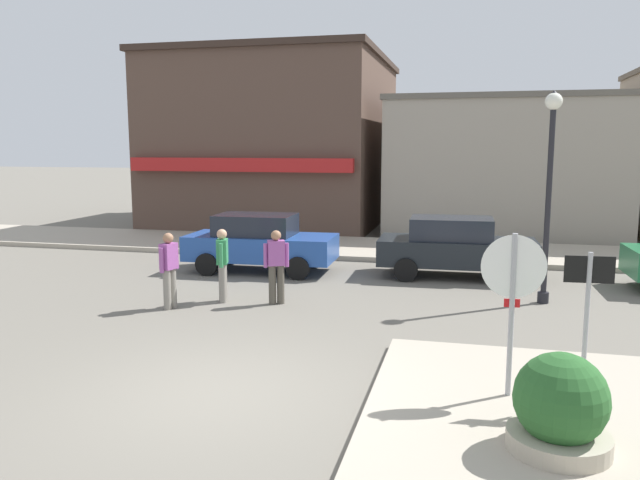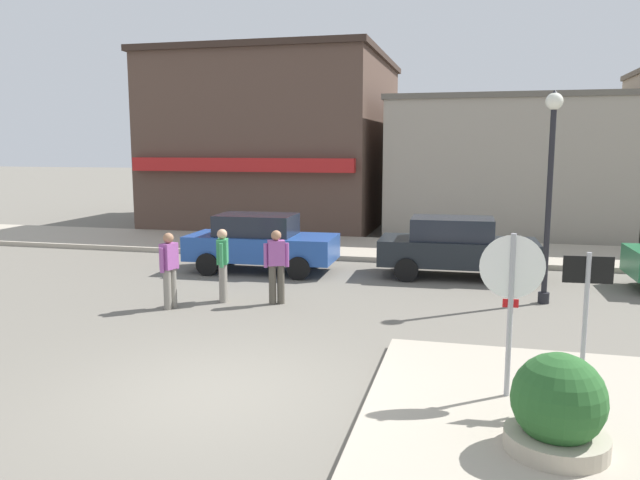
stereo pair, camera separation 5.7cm
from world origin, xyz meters
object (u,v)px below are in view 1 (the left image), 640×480
object	(u,v)px
planter	(560,413)
pedestrian_crossing_near	(222,263)
lamp_post	(550,167)
one_way_sign	(587,313)
pedestrian_crossing_far	(169,268)
parked_car_second	(455,246)
parked_car_nearest	(260,242)
stop_sign	(512,294)
pedestrian_kerb_side	(276,265)

from	to	relation	value
planter	pedestrian_crossing_near	distance (m)	8.48
pedestrian_crossing_near	lamp_post	bearing A→B (deg)	12.69
one_way_sign	pedestrian_crossing_far	size ratio (longest dim) A/B	1.30
parked_car_second	pedestrian_crossing_far	distance (m)	7.40
parked_car_nearest	stop_sign	bearing A→B (deg)	-51.58
stop_sign	pedestrian_crossing_near	distance (m)	7.24
parked_car_second	lamp_post	bearing A→B (deg)	-49.96
planter	pedestrian_crossing_near	size ratio (longest dim) A/B	0.76
parked_car_nearest	parked_car_second	world-z (taller)	same
parked_car_second	pedestrian_crossing_near	bearing A→B (deg)	-141.55
lamp_post	parked_car_nearest	world-z (taller)	lamp_post
pedestrian_kerb_side	pedestrian_crossing_near	bearing A→B (deg)	-175.56
lamp_post	pedestrian_kerb_side	xyz separation A→B (m)	(-5.63, -1.44, -2.09)
one_way_sign	lamp_post	bearing A→B (deg)	88.57
one_way_sign	pedestrian_crossing_near	distance (m)	7.98
parked_car_second	pedestrian_crossing_near	world-z (taller)	pedestrian_crossing_near
planter	parked_car_nearest	distance (m)	11.22
pedestrian_kerb_side	planter	bearing A→B (deg)	-49.22
one_way_sign	pedestrian_crossing_far	bearing A→B (deg)	154.89
parked_car_second	pedestrian_kerb_side	distance (m)	5.27
one_way_sign	parked_car_nearest	distance (m)	10.43
one_way_sign	pedestrian_crossing_far	xyz separation A→B (m)	(-7.54, 3.53, -0.46)
parked_car_nearest	one_way_sign	bearing A→B (deg)	-47.84
stop_sign	pedestrian_kerb_side	world-z (taller)	stop_sign
pedestrian_crossing_near	pedestrian_crossing_far	size ratio (longest dim) A/B	1.00
parked_car_second	one_way_sign	bearing A→B (deg)	-77.56
planter	pedestrian_crossing_near	world-z (taller)	pedestrian_crossing_near
parked_car_nearest	pedestrian_crossing_far	world-z (taller)	pedestrian_crossing_far
pedestrian_kerb_side	pedestrian_crossing_far	bearing A→B (deg)	-156.24
pedestrian_crossing_far	pedestrian_kerb_side	bearing A→B (deg)	23.76
parked_car_second	pedestrian_crossing_far	xyz separation A→B (m)	(-5.73, -4.68, 0.06)
stop_sign	one_way_sign	bearing A→B (deg)	-2.28
lamp_post	pedestrian_crossing_near	bearing A→B (deg)	-167.31
lamp_post	pedestrian_kerb_side	distance (m)	6.18
planter	parked_car_second	distance (m)	9.70
lamp_post	pedestrian_crossing_far	bearing A→B (deg)	-163.00
one_way_sign	lamp_post	distance (m)	6.11
stop_sign	planter	bearing A→B (deg)	-72.69
stop_sign	pedestrian_crossing_near	xyz separation A→B (m)	(-5.79, 4.31, -0.65)
stop_sign	parked_car_second	xyz separation A→B (m)	(-0.91, 8.18, -0.71)
parked_car_nearest	pedestrian_kerb_side	size ratio (longest dim) A/B	2.51
stop_sign	one_way_sign	size ratio (longest dim) A/B	1.10
lamp_post	one_way_sign	bearing A→B (deg)	-91.43
planter	pedestrian_crossing_near	xyz separation A→B (m)	(-6.23, 5.74, 0.31)
lamp_post	parked_car_second	bearing A→B (deg)	130.04
stop_sign	lamp_post	world-z (taller)	lamp_post
planter	parked_car_second	world-z (taller)	parked_car_second
lamp_post	parked_car_nearest	size ratio (longest dim) A/B	1.12
stop_sign	planter	world-z (taller)	stop_sign
one_way_sign	pedestrian_kerb_side	world-z (taller)	one_way_sign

